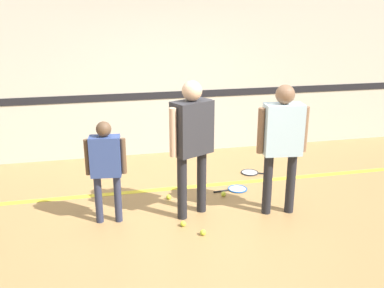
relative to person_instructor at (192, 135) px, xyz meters
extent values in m
plane|color=#A87F4C|center=(-0.03, -0.25, -1.03)|extent=(16.00, 16.00, 0.00)
cube|color=beige|center=(-0.03, 2.42, 0.57)|extent=(16.00, 0.06, 3.20)
cube|color=black|center=(-0.03, 2.39, 0.00)|extent=(16.00, 0.01, 0.12)
cube|color=yellow|center=(-0.03, 0.82, -1.03)|extent=(14.40, 0.10, 0.01)
cylinder|color=#232328|center=(-0.14, -0.07, -0.63)|extent=(0.12, 0.12, 0.80)
cylinder|color=#232328|center=(0.14, 0.07, -0.63)|extent=(0.12, 0.12, 0.80)
cube|color=#2D2D33|center=(0.00, 0.00, 0.09)|extent=(0.53, 0.43, 0.63)
sphere|color=#DBAD89|center=(0.00, 0.00, 0.52)|extent=(0.23, 0.23, 0.23)
cylinder|color=#DBAD89|center=(-0.25, -0.12, 0.08)|extent=(0.08, 0.08, 0.57)
cylinder|color=#DBAD89|center=(0.25, 0.12, 0.08)|extent=(0.08, 0.08, 0.57)
cylinder|color=#2D334C|center=(-1.12, 0.05, -0.73)|extent=(0.09, 0.09, 0.59)
cylinder|color=#2D334C|center=(-0.89, 0.02, -0.73)|extent=(0.09, 0.09, 0.59)
cube|color=#334784|center=(-1.00, 0.04, -0.20)|extent=(0.37, 0.23, 0.47)
sphere|color=brown|center=(-1.00, 0.04, 0.12)|extent=(0.17, 0.17, 0.17)
cylinder|color=brown|center=(-1.21, 0.06, -0.21)|extent=(0.06, 0.06, 0.42)
cylinder|color=brown|center=(-0.80, 0.01, -0.21)|extent=(0.06, 0.06, 0.42)
cylinder|color=#232328|center=(1.20, -0.19, -0.64)|extent=(0.11, 0.11, 0.77)
cylinder|color=#232328|center=(0.91, -0.16, -0.64)|extent=(0.11, 0.11, 0.77)
cube|color=silver|center=(1.06, -0.18, 0.05)|extent=(0.47, 0.29, 0.61)
sphere|color=brown|center=(1.06, -0.18, 0.47)|extent=(0.23, 0.23, 0.23)
cylinder|color=brown|center=(1.32, -0.21, 0.04)|extent=(0.08, 0.08, 0.55)
cylinder|color=brown|center=(0.79, -0.15, 0.04)|extent=(0.08, 0.08, 0.55)
torus|color=blue|center=(0.79, 0.59, -1.02)|extent=(0.30, 0.30, 0.02)
cylinder|color=silver|center=(0.79, 0.59, -1.02)|extent=(0.23, 0.23, 0.01)
cylinder|color=black|center=(0.55, 0.56, -1.02)|extent=(0.22, 0.05, 0.02)
sphere|color=black|center=(0.44, 0.55, -1.02)|extent=(0.03, 0.03, 0.03)
torus|color=#28282D|center=(1.17, 1.14, -1.02)|extent=(0.36, 0.36, 0.02)
cylinder|color=silver|center=(1.17, 1.14, -1.02)|extent=(0.23, 0.23, 0.01)
cylinder|color=black|center=(1.37, 1.04, -1.02)|extent=(0.18, 0.10, 0.02)
sphere|color=black|center=(1.46, 1.00, -1.02)|extent=(0.03, 0.03, 0.03)
sphere|color=#CCE038|center=(0.01, -0.53, -1.00)|extent=(0.07, 0.07, 0.07)
sphere|color=#CCE038|center=(0.53, 0.41, -1.00)|extent=(0.07, 0.07, 0.07)
sphere|color=#CCE038|center=(-0.17, -0.28, -1.00)|extent=(0.07, 0.07, 0.07)
sphere|color=#CCE038|center=(-0.21, 0.49, -1.00)|extent=(0.07, 0.07, 0.07)
camera|label=1|loc=(-1.05, -4.66, 1.43)|focal=40.00mm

